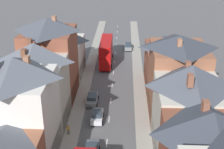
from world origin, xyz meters
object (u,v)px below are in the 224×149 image
Objects in this scene: pedestrian_far_left at (68,129)px; car_mid_black at (128,46)px; double_decker_bus_mid_street at (106,51)px; car_parked_right_a at (92,99)px; car_parked_left_a at (97,116)px.

car_mid_black is at bearing 76.95° from pedestrian_far_left.
double_decker_bus_mid_street is 10.94m from car_mid_black.
pedestrian_far_left reaches higher than car_parked_right_a.
pedestrian_far_left is (-2.43, -9.59, 0.24)m from car_parked_right_a.
double_decker_bus_mid_street reaches higher than car_parked_left_a.
car_parked_right_a is 0.95× the size of car_mid_black.
pedestrian_far_left reaches higher than car_mid_black.
car_mid_black is at bearing 77.35° from car_parked_right_a.
double_decker_bus_mid_street is at bearing 90.02° from car_parked_left_a.
double_decker_bus_mid_street reaches higher than car_parked_right_a.
pedestrian_far_left is (-8.63, -37.21, 0.23)m from car_mid_black.
car_mid_black is (4.91, 9.57, -2.02)m from double_decker_bus_mid_street.
car_parked_left_a is 2.45× the size of pedestrian_far_left.
car_parked_left_a is at bearing -98.41° from car_mid_black.
pedestrian_far_left is at bearing -103.05° from car_mid_black.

